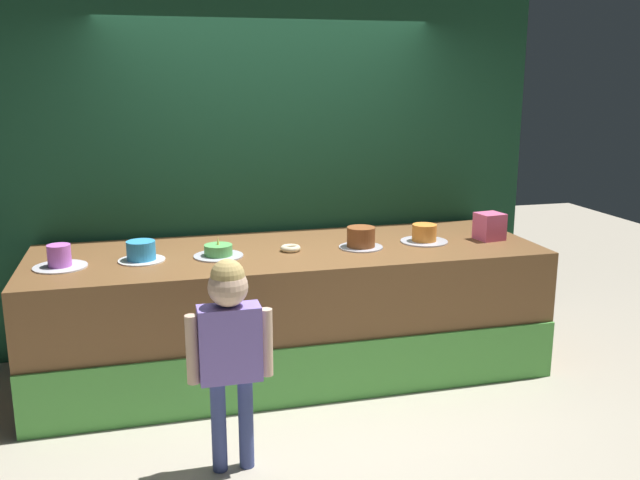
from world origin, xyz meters
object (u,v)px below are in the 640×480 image
object	(u,v)px
pink_box	(490,226)
cake_far_left	(60,259)
donut	(291,248)
cake_far_right	(424,235)
cake_left	(141,252)
child_figure	(230,337)
cake_center	(218,252)
cake_right	(361,238)

from	to	relation	value
pink_box	cake_far_left	size ratio (longest dim) A/B	0.59
donut	cake_far_right	world-z (taller)	cake_far_right
cake_left	cake_far_right	size ratio (longest dim) A/B	0.88
child_figure	cake_center	world-z (taller)	child_figure
donut	child_figure	bearing A→B (deg)	-116.73
donut	cake_left	bearing A→B (deg)	-179.52
cake_left	cake_far_right	bearing A→B (deg)	0.60
cake_right	cake_far_right	distance (m)	0.50
cake_far_left	cake_right	xyz separation A→B (m)	(2.00, 0.01, 0.01)
donut	cake_left	xyz separation A→B (m)	(-1.00, -0.01, 0.04)
cake_right	pink_box	bearing A→B (deg)	0.30
child_figure	cake_right	size ratio (longest dim) A/B	3.81
child_figure	donut	world-z (taller)	child_figure
cake_left	cake_right	size ratio (longest dim) A/B	0.98
child_figure	donut	xyz separation A→B (m)	(0.58, 1.14, 0.16)
donut	cake_far_left	bearing A→B (deg)	-178.38
child_figure	cake_right	xyz separation A→B (m)	(1.08, 1.11, 0.21)
cake_center	cake_right	bearing A→B (deg)	-0.60
pink_box	donut	world-z (taller)	pink_box
donut	cake_far_left	distance (m)	1.50
pink_box	cake_left	size ratio (longest dim) A/B	0.65
child_figure	cake_center	distance (m)	1.13
donut	cake_far_right	bearing A→B (deg)	0.72
cake_center	child_figure	bearing A→B (deg)	-93.81
cake_far_left	cake_far_right	bearing A→B (deg)	1.26
cake_far_right	pink_box	bearing A→B (deg)	-4.83
pink_box	cake_far_left	distance (m)	3.01
pink_box	cake_far_right	distance (m)	0.50
cake_far_left	child_figure	bearing A→B (deg)	-49.88
cake_left	pink_box	bearing A→B (deg)	-0.49
child_figure	cake_right	world-z (taller)	child_figure
cake_center	cake_far_right	bearing A→B (deg)	1.41
cake_left	cake_far_left	bearing A→B (deg)	-176.10
pink_box	cake_left	distance (m)	2.51
pink_box	cake_right	distance (m)	1.00
child_figure	pink_box	size ratio (longest dim) A/B	5.98
cake_left	cake_right	xyz separation A→B (m)	(1.50, -0.03, 0.01)
child_figure	cake_far_left	bearing A→B (deg)	130.12
cake_far_left	cake_right	distance (m)	2.00
cake_far_left	cake_left	size ratio (longest dim) A/B	1.10
donut	cake_far_left	xyz separation A→B (m)	(-1.50, -0.04, 0.04)
cake_far_left	cake_far_right	distance (m)	2.51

